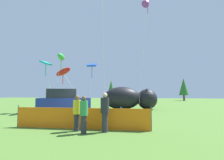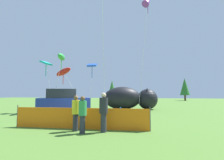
# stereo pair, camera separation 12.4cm
# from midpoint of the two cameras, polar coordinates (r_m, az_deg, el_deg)

# --- Properties ---
(ground_plane) EXTENTS (120.00, 120.00, 0.00)m
(ground_plane) POSITION_cam_midpoint_polar(r_m,az_deg,el_deg) (13.22, -8.81, -12.30)
(ground_plane) COLOR #4C752D
(parked_car) EXTENTS (4.49, 3.35, 2.20)m
(parked_car) POSITION_cam_midpoint_polar(r_m,az_deg,el_deg) (14.96, -15.22, -7.20)
(parked_car) COLOR navy
(parked_car) RESTS_ON ground
(folding_chair) EXTENTS (0.60, 0.60, 0.83)m
(folding_chair) POSITION_cam_midpoint_polar(r_m,az_deg,el_deg) (12.90, 2.56, -10.37)
(folding_chair) COLOR #1959A5
(folding_chair) RESTS_ON ground
(inflatable_cat) EXTENTS (6.40, 3.73, 2.60)m
(inflatable_cat) POSITION_cam_midpoint_polar(r_m,az_deg,el_deg) (20.37, 5.82, -6.17)
(inflatable_cat) COLOR black
(inflatable_cat) RESTS_ON ground
(safety_fence) EXTENTS (7.21, 0.46, 1.18)m
(safety_fence) POSITION_cam_midpoint_polar(r_m,az_deg,el_deg) (9.38, -10.22, -12.21)
(safety_fence) COLOR orange
(safety_fence) RESTS_ON ground
(spectator_in_red_shirt) EXTENTS (0.40, 0.40, 1.86)m
(spectator_in_red_shirt) POSITION_cam_midpoint_polar(r_m,az_deg,el_deg) (8.42, -2.35, -9.90)
(spectator_in_red_shirt) COLOR #2D2D38
(spectator_in_red_shirt) RESTS_ON ground
(spectator_in_yellow_shirt) EXTENTS (0.37, 0.37, 1.72)m
(spectator_in_yellow_shirt) POSITION_cam_midpoint_polar(r_m,az_deg,el_deg) (8.84, -11.37, -10.05)
(spectator_in_yellow_shirt) COLOR #2D2D38
(spectator_in_yellow_shirt) RESTS_ON ground
(spectator_in_white_shirt) EXTENTS (0.37, 0.37, 1.70)m
(spectator_in_white_shirt) POSITION_cam_midpoint_polar(r_m,az_deg,el_deg) (8.26, -9.17, -10.55)
(spectator_in_white_shirt) COLOR #2D2D38
(spectator_in_white_shirt) RESTS_ON ground
(kite_blue_box) EXTENTS (1.03, 1.20, 4.92)m
(kite_blue_box) POSITION_cam_midpoint_polar(r_m,az_deg,el_deg) (17.71, -6.35, 4.64)
(kite_blue_box) COLOR silver
(kite_blue_box) RESTS_ON ground
(kite_teal_diamond) EXTENTS (1.72, 1.05, 5.13)m
(kite_teal_diamond) POSITION_cam_midpoint_polar(r_m,az_deg,el_deg) (18.76, -20.54, 5.01)
(kite_teal_diamond) COLOR silver
(kite_teal_diamond) RESTS_ON ground
(kite_red_lizard) EXTENTS (3.93, 1.50, 4.72)m
(kite_red_lizard) POSITION_cam_midpoint_polar(r_m,az_deg,el_deg) (18.99, -15.42, 2.54)
(kite_red_lizard) COLOR silver
(kite_red_lizard) RESTS_ON ground
(kite_green_fish) EXTENTS (1.61, 2.74, 5.93)m
(kite_green_fish) POSITION_cam_midpoint_polar(r_m,az_deg,el_deg) (18.59, -16.00, 7.18)
(kite_green_fish) COLOR silver
(kite_green_fish) RESTS_ON ground
(kite_purple_delta) EXTENTS (1.71, 2.85, 12.11)m
(kite_purple_delta) POSITION_cam_midpoint_polar(r_m,az_deg,el_deg) (20.19, 11.75, 23.78)
(kite_purple_delta) COLOR silver
(kite_purple_delta) RESTS_ON ground
(horizon_tree_east) EXTENTS (2.23, 2.23, 5.33)m
(horizon_tree_east) POSITION_cam_midpoint_polar(r_m,az_deg,el_deg) (46.84, 0.09, -2.69)
(horizon_tree_east) COLOR brown
(horizon_tree_east) RESTS_ON ground
(horizon_tree_west) EXTENTS (2.48, 2.48, 5.92)m
(horizon_tree_west) POSITION_cam_midpoint_polar(r_m,az_deg,el_deg) (49.73, 22.73, -2.03)
(horizon_tree_west) COLOR brown
(horizon_tree_west) RESTS_ON ground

